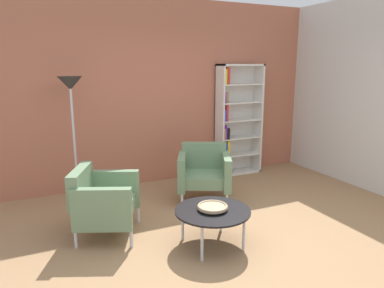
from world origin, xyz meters
name	(u,v)px	position (x,y,z in m)	size (l,w,h in m)	color
ground_plane	(230,246)	(0.00, 0.00, 0.00)	(8.32, 8.32, 0.00)	#9E7751
brick_back_panel	(153,93)	(0.00, 2.46, 1.45)	(6.40, 0.12, 2.90)	#B2664C
plaster_right_partition	(381,96)	(2.86, 0.60, 1.45)	(0.12, 5.20, 2.90)	silver
bookshelf_tall	(235,121)	(1.40, 2.25, 0.93)	(0.80, 0.30, 1.90)	silver
coffee_table_low	(213,212)	(-0.16, 0.11, 0.37)	(0.80, 0.80, 0.40)	black
decorative_bowl	(213,207)	(-0.16, 0.11, 0.43)	(0.32, 0.32, 0.05)	tan
armchair_corner_red	(204,171)	(0.36, 1.35, 0.41)	(0.92, 0.89, 0.78)	slate
armchair_spare_guest	(102,200)	(-1.17, 0.84, 0.41)	(0.87, 0.90, 0.78)	slate
floor_lamp_torchiere	(71,99)	(-1.30, 2.00, 1.45)	(0.32, 0.32, 1.74)	silver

